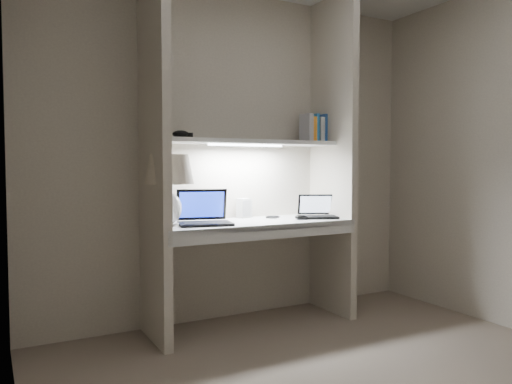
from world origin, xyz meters
TOP-DOWN VIEW (x-y plane):
  - back_wall at (0.00, 1.50)m, footprint 3.20×0.01m
  - alcove_panel_left at (-0.73, 1.23)m, footprint 0.06×0.55m
  - alcove_panel_right at (0.73, 1.23)m, footprint 0.06×0.55m
  - desk at (0.00, 1.23)m, footprint 1.40×0.55m
  - desk_apron at (0.00, 0.96)m, footprint 1.46×0.03m
  - shelf at (0.00, 1.32)m, footprint 1.40×0.36m
  - strip_light at (0.00, 1.32)m, footprint 0.60×0.04m
  - table_lamp at (-0.64, 1.20)m, footprint 0.33×0.33m
  - laptop_main at (-0.39, 1.21)m, footprint 0.42×0.38m
  - laptop_netbook at (0.56, 1.19)m, footprint 0.35×0.33m
  - speaker at (0.05, 1.45)m, footprint 0.13×0.11m
  - mouse at (0.37, 1.13)m, footprint 0.12×0.10m
  - cable_coil at (0.25, 1.35)m, footprint 0.13×0.13m
  - sticky_note at (-0.60, 1.25)m, footprint 0.08×0.08m
  - book_row at (0.63, 1.33)m, footprint 0.21×0.15m
  - shelf_box at (-0.64, 1.35)m, footprint 0.08×0.07m
  - shelf_gadget at (-0.51, 1.32)m, footprint 0.13×0.10m

SIDE VIEW (x-z plane):
  - desk_apron at x=0.00m, z-range 0.67..0.77m
  - desk at x=0.00m, z-range 0.73..0.77m
  - sticky_note at x=-0.60m, z-range 0.77..0.77m
  - cable_coil at x=0.25m, z-range 0.77..0.78m
  - mouse at x=0.37m, z-range 0.77..0.81m
  - laptop_netbook at x=0.56m, z-range 0.72..0.90m
  - laptop_main at x=-0.39m, z-range 0.70..0.94m
  - speaker at x=0.05m, z-range 0.77..0.92m
  - table_lamp at x=-0.64m, z-range 0.85..1.33m
  - back_wall at x=0.00m, z-range 0.00..2.50m
  - alcove_panel_left at x=-0.73m, z-range 0.00..2.50m
  - alcove_panel_right at x=0.73m, z-range 0.00..2.50m
  - strip_light at x=0.00m, z-range 1.32..1.34m
  - shelf at x=0.00m, z-range 1.34..1.36m
  - shelf_gadget at x=-0.51m, z-range 1.37..1.42m
  - shelf_box at x=-0.64m, z-range 1.36..1.49m
  - book_row at x=0.63m, z-range 1.36..1.58m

